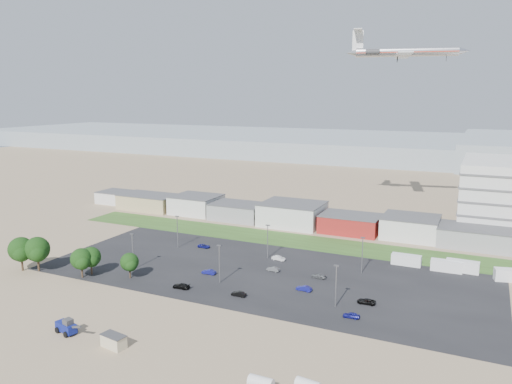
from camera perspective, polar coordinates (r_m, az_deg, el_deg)
The scene contains 34 objects.
ground at distance 121.85m, azimuth -5.34°, elevation -11.74°, with size 700.00×700.00×0.00m, color #8B7258.
parking_lot at distance 136.27m, azimuth 0.80°, elevation -9.18°, with size 120.00×50.00×0.01m, color black.
grass_strip at distance 166.18m, azimuth 3.76°, elevation -5.47°, with size 160.00×16.00×0.02m, color #314E1D.
hills_backdrop at distance 414.31m, azimuth 22.50°, elevation 4.24°, with size 700.00×200.00×9.00m, color gray, non-canonical shape.
building_row at distance 188.44m, azimuth 1.05°, elevation -2.21°, with size 170.00×20.00×8.00m, color silver, non-canonical shape.
portable_shed at distance 102.08m, azimuth -15.95°, elevation -16.06°, with size 5.03×2.61×2.54m, color #C6B995, non-canonical shape.
telehandler at distance 110.19m, azimuth -20.90°, elevation -14.07°, with size 7.90×2.63×3.29m, color navy, non-canonical shape.
storage_tank_nw at distance 86.42m, azimuth 0.56°, elevation -20.96°, with size 4.13×2.06×2.48m, color silver, non-canonical shape.
box_trailer_a at distance 147.68m, azimuth 16.80°, elevation -7.44°, with size 8.09×2.53×3.03m, color silver, non-canonical shape.
box_trailer_b at distance 146.15m, azimuth 20.94°, elevation -7.89°, with size 8.14×2.54×3.05m, color silver, non-canonical shape.
box_trailer_c at distance 147.28m, azimuth 22.52°, elevation -7.84°, with size 8.45×2.64×3.17m, color silver, non-canonical shape.
box_trailer_d at distance 145.52m, azimuth 27.23°, elevation -8.45°, with size 8.53×2.67×3.20m, color silver, non-canonical shape.
tree_far_left at distance 150.19m, azimuth -25.26°, elevation -6.21°, with size 7.09×7.09×10.64m, color black, non-canonical shape.
tree_left at distance 148.17m, azimuth -23.71°, elevation -6.28°, with size 7.17×7.17×10.75m, color black, non-canonical shape.
tree_mid at distance 139.08m, azimuth -19.33°, elevation -7.46°, with size 5.96×5.96×8.93m, color black, non-canonical shape.
tree_right at distance 140.54m, azimuth -18.35°, elevation -7.28°, with size 5.71×5.71×8.57m, color black, non-canonical shape.
tree_near at distance 135.25m, azimuth -14.25°, elevation -7.97°, with size 5.13×5.13×7.69m, color black, non-canonical shape.
lightpole_front_l at distance 141.18m, azimuth -13.90°, elevation -6.63°, with size 1.19×0.50×10.10m, color slate, non-canonical shape.
lightpole_front_m at distance 127.84m, azimuth -4.20°, elevation -8.22°, with size 1.17×0.49×9.98m, color slate, non-canonical shape.
lightpole_front_r at distance 115.07m, azimuth 9.12°, elevation -10.58°, with size 1.16×0.49×9.90m, color slate, non-canonical shape.
lightpole_back_l at distance 158.00m, azimuth -8.97°, elevation -4.53°, with size 1.20×0.50×10.20m, color slate, non-canonical shape.
lightpole_back_m at distance 146.28m, azimuth 1.34°, elevation -5.69°, with size 1.18×0.49×10.06m, color slate, non-canonical shape.
lightpole_back_r at distance 137.23m, azimuth 12.04°, elevation -7.09°, with size 1.17×0.49×9.97m, color slate, non-canonical shape.
airliner at distance 199.03m, azimuth 16.80°, elevation 15.09°, with size 44.48×30.33×13.14m, color silver, non-canonical shape.
parked_car_0 at distance 119.61m, azimuth 12.49°, elevation -12.11°, with size 1.97×4.27×1.19m, color black.
parked_car_1 at distance 124.59m, azimuth 5.50°, elevation -10.90°, with size 1.37×3.92×1.29m, color navy.
parked_car_2 at distance 112.03m, azimuth 10.84°, elevation -13.66°, with size 1.46×3.63×1.24m, color navy.
parked_car_3 at distance 126.80m, azimuth -8.54°, elevation -10.57°, with size 1.83×4.50×1.31m, color black.
parked_car_4 at distance 135.46m, azimuth -5.41°, elevation -9.07°, with size 1.37×3.92×1.29m, color navy.
parked_car_7 at distance 137.09m, azimuth 1.97°, elevation -8.80°, with size 1.28×3.67×1.21m, color #595B5E.
parked_car_9 at distance 158.17m, azimuth -5.97°, elevation -6.15°, with size 1.83×3.98×1.11m, color navy.
parked_car_11 at distance 145.74m, azimuth 2.59°, elevation -7.57°, with size 1.39×3.99×1.32m, color silver.
parked_car_12 at distance 133.19m, azimuth 7.17°, elevation -9.50°, with size 1.60×3.95×1.15m, color #595B5E.
parked_car_13 at distance 121.02m, azimuth -1.99°, elevation -11.56°, with size 1.28×3.67×1.21m, color black.
Camera 1 is at (57.30, -96.77, 46.92)m, focal length 35.00 mm.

